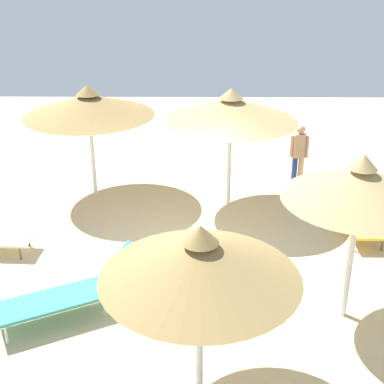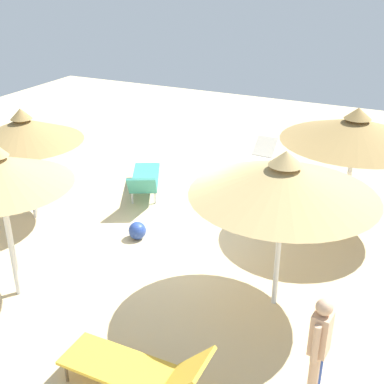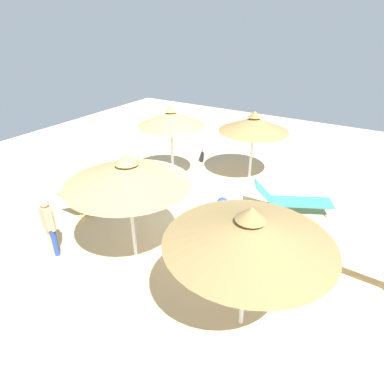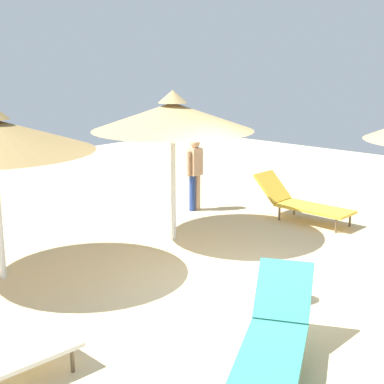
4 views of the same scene
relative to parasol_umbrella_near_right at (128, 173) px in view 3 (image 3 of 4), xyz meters
The scene contains 11 objects.
ground 3.42m from the parasol_umbrella_near_right, 23.32° to the right, with size 24.00×24.00×0.10m, color beige.
parasol_umbrella_near_right is the anchor object (origin of this frame).
parasol_umbrella_far_left 5.70m from the parasol_umbrella_near_right, ahead, with size 2.42×2.42×2.46m.
parasol_umbrella_center 4.32m from the parasol_umbrella_near_right, 22.04° to the left, with size 2.25×2.25×2.72m.
parasol_umbrella_back 3.15m from the parasol_umbrella_near_right, 100.11° to the right, with size 2.92×2.92×2.61m.
lounge_chair_front 5.14m from the parasol_umbrella_near_right, 33.41° to the right, with size 1.62×2.36×0.92m.
lounge_chair_far_right 3.33m from the parasol_umbrella_near_right, 67.68° to the left, with size 2.05×0.66×0.87m.
lounge_chair_edge 5.75m from the parasol_umbrella_near_right, 67.17° to the right, with size 0.69×2.26×0.75m.
person_standing_near_left 2.42m from the parasol_umbrella_near_right, 121.15° to the left, with size 0.25×0.44×1.56m.
handbag 6.67m from the parasol_umbrella_near_right, 14.91° to the left, with size 0.41×0.27×0.47m.
beach_ball 3.83m from the parasol_umbrella_near_right, 14.84° to the right, with size 0.36×0.36×0.36m, color navy.
Camera 3 is at (-7.17, -3.61, 5.25)m, focal length 30.74 mm.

